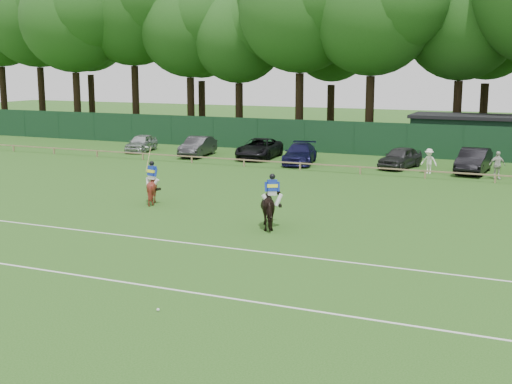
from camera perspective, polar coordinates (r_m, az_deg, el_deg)
The scene contains 19 objects.
ground at distance 27.03m, azimuth -3.55°, elevation -3.92°, with size 160.00×160.00×0.00m, color #1E4C14.
horse_dark at distance 28.58m, azimuth 1.36°, elevation -1.28°, with size 0.95×2.09×1.77m, color black.
horse_chestnut at distance 34.02m, azimuth -8.63°, elevation 0.33°, with size 1.23×1.39×1.53m, color maroon.
sedan_silver at distance 54.44m, azimuth -9.53°, elevation 4.05°, with size 1.60×3.97×1.35m, color #B7BABD.
sedan_grey at distance 51.16m, azimuth -4.88°, elevation 3.80°, with size 1.54×4.41×1.45m, color #28292B.
suv_black at distance 49.78m, azimuth 0.27°, elevation 3.64°, with size 2.39×5.18×1.44m, color black.
sedan_navy at distance 47.17m, azimuth 3.68°, elevation 3.20°, with size 1.94×4.77×1.38m, color #111137.
hatch_grey at distance 46.09m, azimuth 11.93°, elevation 2.83°, with size 1.65×4.11×1.40m, color #313033.
estate_black at distance 45.20m, azimuth 17.68°, elevation 2.50°, with size 1.64×4.70×1.55m, color black.
spectator_left at distance 44.17m, azimuth 14.22°, elevation 2.51°, with size 1.01×0.58×1.57m, color silver.
spectator_mid at distance 43.14m, azimuth 19.45°, elevation 2.12°, with size 0.99×0.41×1.69m, color beige.
rider_dark at distance 28.42m, azimuth 1.37°, elevation 0.25°, with size 0.88×0.62×1.41m.
rider_chestnut at distance 33.90m, azimuth -8.68°, elevation 1.51°, with size 0.92×0.73×2.05m.
polo_ball at distance 19.50m, azimuth -8.16°, elevation -9.69°, with size 0.09×0.09×0.09m, color silver.
pitch_lines at distance 24.09m, azimuth -7.39°, elevation -5.79°, with size 60.00×5.10×0.01m.
pitch_rail at distance 43.41m, azimuth 7.42°, elevation 2.15°, with size 62.10×0.10×0.50m.
perimeter_fence at distance 51.93m, azimuth 10.28°, elevation 4.35°, with size 92.08×0.08×2.50m.
utility_shed at distance 53.81m, azimuth 17.29°, elevation 4.57°, with size 8.40×4.40×3.04m.
tree_row at distance 59.46m, azimuth 13.95°, elevation 3.78°, with size 96.00×12.00×21.00m, color #26561C, non-canonical shape.
Camera 1 is at (12.08, -23.21, 6.78)m, focal length 48.00 mm.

